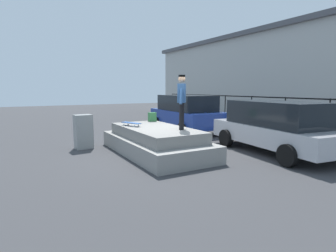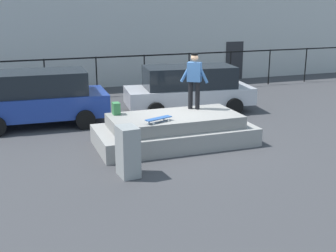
{
  "view_description": "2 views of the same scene",
  "coord_description": "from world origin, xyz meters",
  "px_view_note": "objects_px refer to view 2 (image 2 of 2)",
  "views": [
    {
      "loc": [
        7.87,
        -4.35,
        2.15
      ],
      "look_at": [
        -0.68,
        0.45,
        0.82
      ],
      "focal_mm": 29.6,
      "sensor_mm": 36.0,
      "label": 1
    },
    {
      "loc": [
        -4.67,
        -11.81,
        4.04
      ],
      "look_at": [
        -0.21,
        0.48,
        0.34
      ],
      "focal_mm": 47.14,
      "sensor_mm": 36.0,
      "label": 2
    }
  ],
  "objects_px": {
    "car_blue_hatchback_near": "(39,97)",
    "utility_box": "(128,152)",
    "backpack": "(116,109)",
    "skateboarder": "(194,77)",
    "skateboard": "(159,119)",
    "car_silver_hatchback_mid": "(189,88)"
  },
  "relations": [
    {
      "from": "car_blue_hatchback_near",
      "to": "utility_box",
      "type": "bearing_deg",
      "value": -73.57
    },
    {
      "from": "skateboard",
      "to": "car_silver_hatchback_mid",
      "type": "distance_m",
      "value": 4.87
    },
    {
      "from": "skateboard",
      "to": "car_blue_hatchback_near",
      "type": "xyz_separation_m",
      "value": [
        -2.84,
        4.11,
        -0.01
      ]
    },
    {
      "from": "skateboarder",
      "to": "car_silver_hatchback_mid",
      "type": "bearing_deg",
      "value": 70.05
    },
    {
      "from": "backpack",
      "to": "car_blue_hatchback_near",
      "type": "relative_size",
      "value": 0.08
    },
    {
      "from": "skateboard",
      "to": "utility_box",
      "type": "xyz_separation_m",
      "value": [
        -1.23,
        -1.35,
        -0.36
      ]
    },
    {
      "from": "skateboard",
      "to": "car_silver_hatchback_mid",
      "type": "bearing_deg",
      "value": 57.64
    },
    {
      "from": "skateboarder",
      "to": "backpack",
      "type": "distance_m",
      "value": 2.53
    },
    {
      "from": "skateboarder",
      "to": "skateboard",
      "type": "relative_size",
      "value": 2.05
    },
    {
      "from": "skateboarder",
      "to": "utility_box",
      "type": "height_order",
      "value": "skateboarder"
    },
    {
      "from": "backpack",
      "to": "car_silver_hatchback_mid",
      "type": "relative_size",
      "value": 0.07
    },
    {
      "from": "skateboarder",
      "to": "skateboard",
      "type": "distance_m",
      "value": 2.06
    },
    {
      "from": "backpack",
      "to": "car_blue_hatchback_near",
      "type": "distance_m",
      "value": 3.48
    },
    {
      "from": "skateboarder",
      "to": "utility_box",
      "type": "xyz_separation_m",
      "value": [
        -2.74,
        -2.44,
        -1.24
      ]
    },
    {
      "from": "skateboarder",
      "to": "backpack",
      "type": "bearing_deg",
      "value": 176.62
    },
    {
      "from": "skateboarder",
      "to": "utility_box",
      "type": "relative_size",
      "value": 1.38
    },
    {
      "from": "car_blue_hatchback_near",
      "to": "car_silver_hatchback_mid",
      "type": "xyz_separation_m",
      "value": [
        5.44,
        0.0,
        -0.04
      ]
    },
    {
      "from": "skateboard",
      "to": "car_blue_hatchback_near",
      "type": "distance_m",
      "value": 4.99
    },
    {
      "from": "skateboard",
      "to": "utility_box",
      "type": "distance_m",
      "value": 1.86
    },
    {
      "from": "car_blue_hatchback_near",
      "to": "utility_box",
      "type": "height_order",
      "value": "car_blue_hatchback_near"
    },
    {
      "from": "backpack",
      "to": "skateboarder",
      "type": "bearing_deg",
      "value": -92.7
    },
    {
      "from": "utility_box",
      "to": "backpack",
      "type": "bearing_deg",
      "value": 76.95
    }
  ]
}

